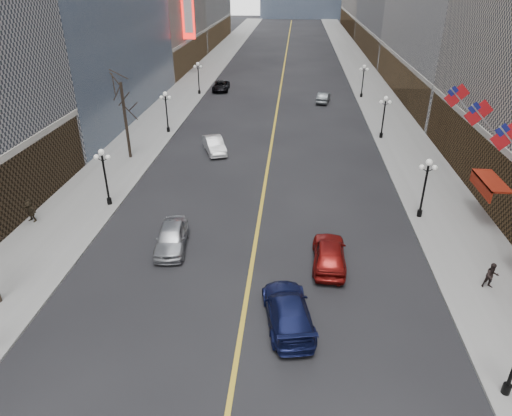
% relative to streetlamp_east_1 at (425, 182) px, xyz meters
% --- Properties ---
extents(sidewalk_east, '(6.00, 230.00, 0.15)m').
position_rel_streetlamp_east_1_xyz_m(sidewalk_east, '(2.20, 40.00, -2.83)').
color(sidewalk_east, gray).
rests_on(sidewalk_east, ground).
extents(sidewalk_west, '(6.00, 230.00, 0.15)m').
position_rel_streetlamp_east_1_xyz_m(sidewalk_west, '(-25.80, 40.00, -2.83)').
color(sidewalk_west, gray).
rests_on(sidewalk_west, ground).
extents(lane_line, '(0.25, 200.00, 0.02)m').
position_rel_streetlamp_east_1_xyz_m(lane_line, '(-11.80, 50.00, -2.89)').
color(lane_line, gold).
rests_on(lane_line, ground).
extents(streetlamp_east_1, '(1.26, 0.44, 4.52)m').
position_rel_streetlamp_east_1_xyz_m(streetlamp_east_1, '(0.00, 0.00, 0.00)').
color(streetlamp_east_1, black).
rests_on(streetlamp_east_1, sidewalk_east).
extents(streetlamp_east_2, '(1.26, 0.44, 4.52)m').
position_rel_streetlamp_east_1_xyz_m(streetlamp_east_2, '(0.00, 18.00, 0.00)').
color(streetlamp_east_2, black).
rests_on(streetlamp_east_2, sidewalk_east).
extents(streetlamp_east_3, '(1.26, 0.44, 4.52)m').
position_rel_streetlamp_east_1_xyz_m(streetlamp_east_3, '(0.00, 36.00, 0.00)').
color(streetlamp_east_3, black).
rests_on(streetlamp_east_3, sidewalk_east).
extents(streetlamp_west_1, '(1.26, 0.44, 4.52)m').
position_rel_streetlamp_east_1_xyz_m(streetlamp_west_1, '(-23.60, 0.00, 0.00)').
color(streetlamp_west_1, black).
rests_on(streetlamp_west_1, sidewalk_west).
extents(streetlamp_west_2, '(1.26, 0.44, 4.52)m').
position_rel_streetlamp_east_1_xyz_m(streetlamp_west_2, '(-23.60, 18.00, 0.00)').
color(streetlamp_west_2, black).
rests_on(streetlamp_west_2, sidewalk_west).
extents(streetlamp_west_3, '(1.26, 0.44, 4.52)m').
position_rel_streetlamp_east_1_xyz_m(streetlamp_west_3, '(-23.60, 36.00, 0.00)').
color(streetlamp_west_3, black).
rests_on(streetlamp_west_3, sidewalk_west).
extents(flag_3, '(2.87, 0.12, 2.87)m').
position_rel_streetlamp_east_1_xyz_m(flag_3, '(3.51, -3.00, 4.39)').
color(flag_3, '#B2B2B7').
rests_on(flag_3, ground).
extents(flag_4, '(2.87, 0.12, 2.87)m').
position_rel_streetlamp_east_1_xyz_m(flag_4, '(3.51, 2.00, 4.39)').
color(flag_4, '#B2B2B7').
rests_on(flag_4, ground).
extents(flag_5, '(2.87, 0.12, 2.87)m').
position_rel_streetlamp_east_1_xyz_m(flag_5, '(3.51, 7.00, 4.39)').
color(flag_5, '#B2B2B7').
rests_on(flag_5, ground).
extents(awning_c, '(1.40, 4.00, 0.93)m').
position_rel_streetlamp_east_1_xyz_m(awning_c, '(4.30, -0.00, 0.18)').
color(awning_c, maroon).
rests_on(awning_c, ground).
extents(theatre_marquee, '(2.00, 0.55, 12.00)m').
position_rel_streetlamp_east_1_xyz_m(theatre_marquee, '(-27.68, 50.00, 9.10)').
color(theatre_marquee, red).
rests_on(theatre_marquee, ground).
extents(tree_west_far, '(3.60, 3.60, 7.92)m').
position_rel_streetlamp_east_1_xyz_m(tree_west_far, '(-25.30, 10.00, 3.34)').
color(tree_west_far, '#2D231C').
rests_on(tree_west_far, sidewalk_west).
extents(car_nb_near, '(2.48, 5.02, 1.65)m').
position_rel_streetlamp_east_1_xyz_m(car_nb_near, '(-17.23, -5.57, -2.08)').
color(car_nb_near, '#A9ACB1').
rests_on(car_nb_near, ground).
extents(car_nb_mid, '(3.22, 4.99, 1.55)m').
position_rel_streetlamp_east_1_xyz_m(car_nb_mid, '(-17.39, 12.38, -2.13)').
color(car_nb_mid, silver).
rests_on(car_nb_mid, ground).
extents(car_nb_far, '(2.57, 5.17, 1.41)m').
position_rel_streetlamp_east_1_xyz_m(car_nb_far, '(-20.80, 38.79, -2.20)').
color(car_nb_far, black).
rests_on(car_nb_far, ground).
extents(car_sb_near, '(3.23, 5.85, 1.60)m').
position_rel_streetlamp_east_1_xyz_m(car_sb_near, '(-9.45, -12.18, -2.10)').
color(car_sb_near, '#111742').
rests_on(car_sb_near, ground).
extents(car_sb_mid, '(2.17, 5.07, 1.71)m').
position_rel_streetlamp_east_1_xyz_m(car_sb_mid, '(-7.04, -6.69, -2.05)').
color(car_sb_mid, maroon).
rests_on(car_sb_mid, ground).
extents(car_sb_far, '(2.24, 4.46, 1.40)m').
position_rel_streetlamp_east_1_xyz_m(car_sb_far, '(-5.57, 33.00, -2.20)').
color(car_sb_far, '#424749').
rests_on(car_sb_far, ground).
extents(ped_east_walk, '(0.81, 0.48, 1.61)m').
position_rel_streetlamp_east_1_xyz_m(ped_east_walk, '(1.99, -8.41, -1.95)').
color(ped_east_walk, black).
rests_on(ped_east_walk, sidewalk_east).
extents(ped_west_far, '(1.65, 1.05, 1.72)m').
position_rel_streetlamp_east_1_xyz_m(ped_west_far, '(-28.20, -3.09, -1.89)').
color(ped_west_far, '#30271A').
rests_on(ped_west_far, sidewalk_west).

